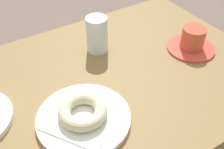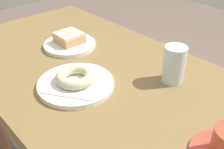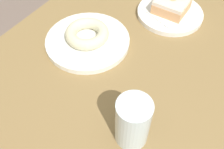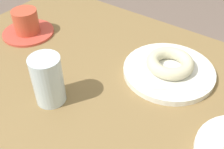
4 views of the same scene
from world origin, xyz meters
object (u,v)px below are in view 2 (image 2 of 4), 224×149
donut_sugar_ring (75,77)px  water_glass (174,64)px  donut_glazed_square (69,38)px  plate_sugar_ring (76,84)px  plate_glazed_square (70,45)px

donut_sugar_ring → water_glass: size_ratio=1.01×
donut_glazed_square → plate_sugar_ring: (-0.23, 0.14, -0.03)m
donut_glazed_square → donut_sugar_ring: size_ratio=0.77×
plate_glazed_square → donut_sugar_ring: size_ratio=1.69×
plate_glazed_square → water_glass: bearing=-166.4°
plate_glazed_square → plate_sugar_ring: size_ratio=0.86×
donut_glazed_square → plate_sugar_ring: bearing=149.2°
donut_glazed_square → donut_sugar_ring: 0.27m
water_glass → donut_sugar_ring: bearing=53.6°
plate_sugar_ring → donut_glazed_square: bearing=-30.8°
plate_sugar_ring → water_glass: (-0.17, -0.23, 0.05)m
plate_sugar_ring → water_glass: 0.29m
donut_glazed_square → donut_sugar_ring: donut_glazed_square is taller
plate_glazed_square → donut_glazed_square: donut_glazed_square is taller
plate_sugar_ring → plate_glazed_square: bearing=-30.8°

